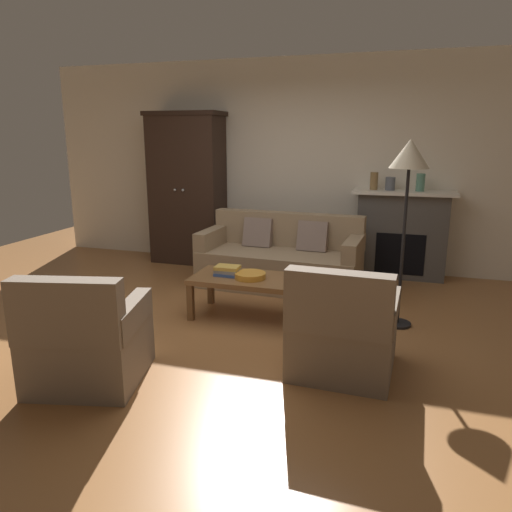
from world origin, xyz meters
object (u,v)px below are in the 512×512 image
Objects in this scene: floor_lamp at (409,165)px; dog at (88,302)px; mantel_vase_slate at (390,184)px; armchair_near_left at (86,343)px; coffee_table at (248,282)px; couch at (281,260)px; armchair_near_right at (342,334)px; mantel_vase_jade at (420,182)px; armoire at (187,189)px; mantel_vase_bronze at (374,181)px; fireplace at (401,234)px; fruit_bowl at (250,275)px; book_stack at (228,271)px.

dog is at bearing -161.93° from floor_lamp.
mantel_vase_slate reaches higher than armchair_near_left.
mantel_vase_slate reaches higher than coffee_table.
couch is 2.28m from armchair_near_right.
mantel_vase_jade is (1.61, 1.94, 0.86)m from coffee_table.
armchair_near_left is at bearing -157.77° from armchair_near_right.
floor_lamp is 3.66× the size of dog.
mantel_vase_jade is 4.36m from armchair_near_left.
armoire is 2.58m from mantel_vase_bronze.
floor_lamp reaches higher than armchair_near_right.
coffee_table is at bearing 139.65° from armchair_near_right.
fireplace is at bearing 43.52° from dog.
fireplace is at bearing 5.69° from mantel_vase_slate.
mantel_vase_jade is 0.25× the size of armchair_near_right.
fireplace is 1.63m from couch.
floor_lamp is (1.41, -0.90, 1.21)m from couch.
armchair_near_right is at bearing -89.56° from mantel_vase_bronze.
fireplace is at bearing 53.92° from coffee_table.
fireplace is 4.19m from armchair_near_left.
couch is 11.81× the size of mantel_vase_slate.
fruit_bowl is at bearing -128.38° from mantel_vase_jade.
floor_lamp is (2.98, -1.66, 0.47)m from armoire.
mantel_vase_slate is at bearing 86.42° from armchair_near_right.
armoire reaches higher than dog.
armoire is at bearing -178.49° from fireplace.
armoire reaches higher than mantel_vase_bronze.
couch is at bearing 116.48° from armchair_near_right.
book_stack is at bearing -122.81° from mantel_vase_bronze.
armoire is 2.55m from fruit_bowl.
armchair_near_left reaches higher than fruit_bowl.
armchair_near_right is at bearing -109.08° from floor_lamp.
mantel_vase_bronze is 1.33× the size of mantel_vase_slate.
fruit_bowl is 1.86× the size of mantel_vase_slate.
armchair_near_left is (-0.76, -2.76, -0.00)m from couch.
coffee_table is at bearing -92.77° from couch.
armchair_near_left is (-0.50, -1.63, -0.15)m from book_stack.
fruit_bowl is 0.35× the size of armchair_near_right.
armoire is at bearing 132.87° from armchair_near_right.
armoire reaches higher than mantel_vase_jade.
fireplace is 7.62× the size of mantel_vase_slate.
book_stack is 2.77m from mantel_vase_jade.
armoire reaches higher than fruit_bowl.
fireplace is at bearing 82.88° from armchair_near_right.
armchair_near_right reaches higher than fruit_bowl.
floor_lamp is (1.46, 0.22, 1.17)m from coffee_table.
fruit_bowl is 0.33× the size of armchair_near_left.
mantel_vase_jade is 0.45× the size of dog.
mantel_vase_bronze reaches higher than fireplace.
armoire is 6.85× the size of fruit_bowl.
mantel_vase_jade is at bearing 79.31° from armchair_near_right.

